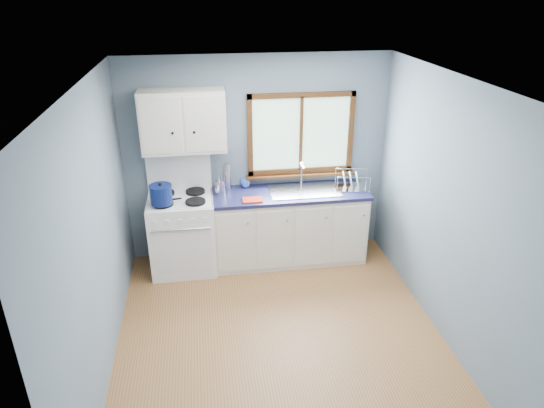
{
  "coord_description": "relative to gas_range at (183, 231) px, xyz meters",
  "views": [
    {
      "loc": [
        -0.65,
        -3.77,
        3.24
      ],
      "look_at": [
        0.05,
        0.9,
        1.05
      ],
      "focal_mm": 32.0,
      "sensor_mm": 36.0,
      "label": 1
    }
  ],
  "objects": [
    {
      "name": "stockpot",
      "position": [
        -0.19,
        -0.18,
        0.58
      ],
      "size": [
        0.29,
        0.29,
        0.25
      ],
      "rotation": [
        0.0,
        0.0,
        -0.17
      ],
      "color": "#0B184D",
      "rests_on": "gas_range"
    },
    {
      "name": "base_cabinets",
      "position": [
        1.31,
        0.02,
        -0.08
      ],
      "size": [
        1.85,
        0.6,
        0.88
      ],
      "color": "silver",
      "rests_on": "floor"
    },
    {
      "name": "dish_rack",
      "position": [
        2.07,
        0.03,
        0.48
      ],
      "size": [
        0.46,
        0.38,
        0.21
      ],
      "rotation": [
        0.0,
        0.0,
        -0.19
      ],
      "color": "silver",
      "rests_on": "countertop"
    },
    {
      "name": "wall_right",
      "position": [
        2.56,
        -1.47,
        0.76
      ],
      "size": [
        0.02,
        3.6,
        2.5
      ],
      "primitive_type": "cube",
      "color": "slate",
      "rests_on": "ground"
    },
    {
      "name": "countertop",
      "position": [
        1.31,
        0.02,
        0.41
      ],
      "size": [
        1.89,
        0.64,
        0.04
      ],
      "primitive_type": "cube",
      "color": "#141536",
      "rests_on": "base_cabinets"
    },
    {
      "name": "soap_bottle",
      "position": [
        0.8,
        0.21,
        0.57
      ],
      "size": [
        0.12,
        0.12,
        0.28
      ],
      "primitive_type": "imported",
      "rotation": [
        0.0,
        0.0,
        0.16
      ],
      "color": "#2E56B6",
      "rests_on": "countertop"
    },
    {
      "name": "dish_towel",
      "position": [
        0.83,
        -0.17,
        0.43
      ],
      "size": [
        0.23,
        0.16,
        0.02
      ],
      "primitive_type": "cube",
      "rotation": [
        0.0,
        0.0,
        -0.01
      ],
      "color": "red",
      "rests_on": "countertop"
    },
    {
      "name": "utensil_crock",
      "position": [
        0.48,
        0.11,
        0.51
      ],
      "size": [
        0.15,
        0.15,
        0.39
      ],
      "rotation": [
        0.0,
        0.0,
        -0.25
      ],
      "color": "silver",
      "rests_on": "countertop"
    },
    {
      "name": "gas_range",
      "position": [
        0.0,
        0.0,
        0.0
      ],
      "size": [
        0.76,
        0.69,
        1.36
      ],
      "color": "white",
      "rests_on": "floor"
    },
    {
      "name": "thermos",
      "position": [
        0.57,
        0.2,
        0.59
      ],
      "size": [
        0.1,
        0.1,
        0.33
      ],
      "primitive_type": "cylinder",
      "rotation": [
        0.0,
        0.0,
        -0.42
      ],
      "color": "silver",
      "rests_on": "countertop"
    },
    {
      "name": "window",
      "position": [
        1.48,
        0.3,
        0.98
      ],
      "size": [
        1.36,
        0.1,
        1.03
      ],
      "color": "#9EC6A8",
      "rests_on": "wall_back"
    },
    {
      "name": "floor",
      "position": [
        0.95,
        -1.47,
        -0.5
      ],
      "size": [
        3.2,
        3.6,
        0.02
      ],
      "primitive_type": "cube",
      "color": "#976335",
      "rests_on": "ground"
    },
    {
      "name": "skillet",
      "position": [
        -0.19,
        -0.15,
        0.49
      ],
      "size": [
        0.35,
        0.25,
        0.04
      ],
      "rotation": [
        0.0,
        0.0,
        0.15
      ],
      "color": "black",
      "rests_on": "gas_range"
    },
    {
      "name": "wall_left",
      "position": [
        -0.66,
        -1.47,
        0.76
      ],
      "size": [
        0.02,
        3.6,
        2.5
      ],
      "primitive_type": "cube",
      "color": "slate",
      "rests_on": "ground"
    },
    {
      "name": "wall_back",
      "position": [
        0.95,
        0.34,
        0.76
      ],
      "size": [
        3.2,
        0.02,
        2.5
      ],
      "primitive_type": "cube",
      "color": "slate",
      "rests_on": "ground"
    },
    {
      "name": "upper_cabinets",
      "position": [
        0.1,
        0.15,
        1.31
      ],
      "size": [
        0.95,
        0.35,
        0.7
      ],
      "color": "silver",
      "rests_on": "wall_back"
    },
    {
      "name": "wall_front",
      "position": [
        0.95,
        -3.28,
        0.76
      ],
      "size": [
        3.2,
        0.02,
        2.5
      ],
      "primitive_type": "cube",
      "color": "slate",
      "rests_on": "ground"
    },
    {
      "name": "sink",
      "position": [
        1.49,
        0.02,
        0.37
      ],
      "size": [
        0.84,
        0.46,
        0.44
      ],
      "color": "silver",
      "rests_on": "countertop"
    },
    {
      "name": "ceiling",
      "position": [
        0.95,
        -1.47,
        2.02
      ],
      "size": [
        3.2,
        3.6,
        0.02
      ],
      "primitive_type": "cube",
      "color": "white",
      "rests_on": "wall_back"
    }
  ]
}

